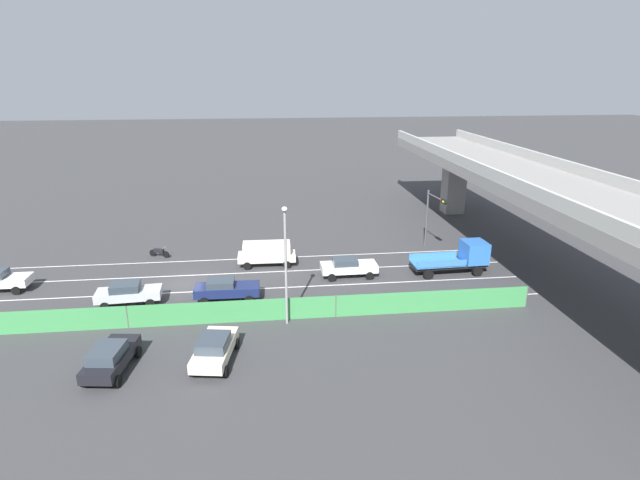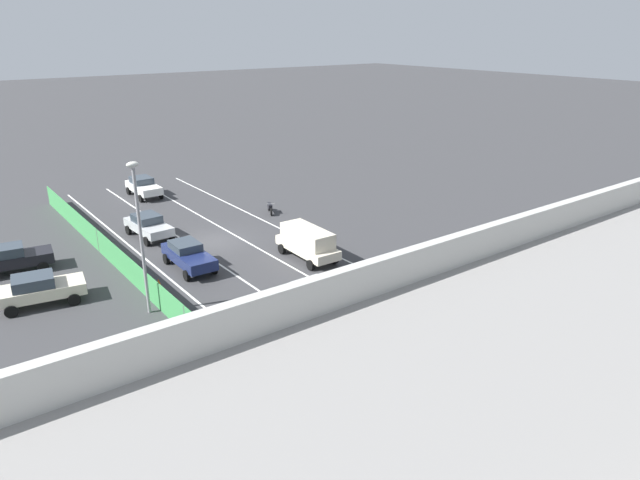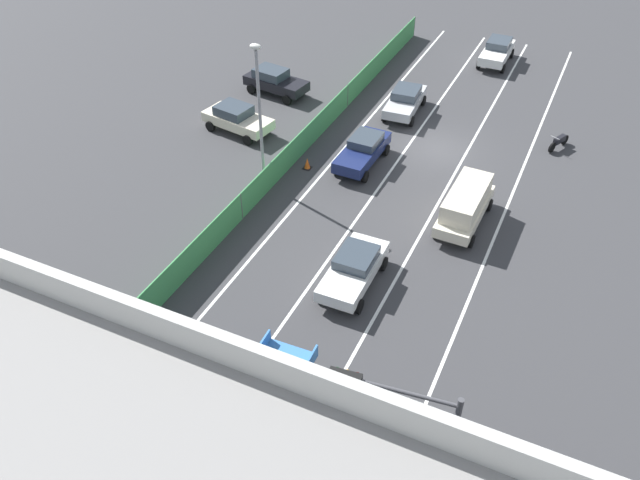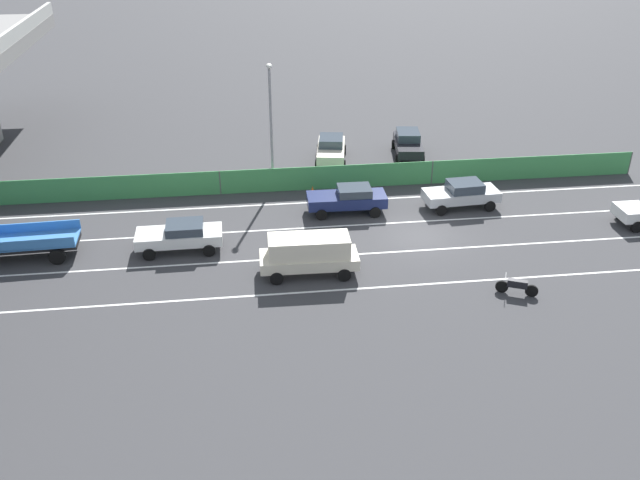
{
  "view_description": "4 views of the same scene",
  "coord_description": "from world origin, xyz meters",
  "px_view_note": "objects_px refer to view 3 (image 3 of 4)",
  "views": [
    {
      "loc": [
        37.1,
        6.14,
        15.48
      ],
      "look_at": [
        -2.67,
        10.79,
        2.26
      ],
      "focal_mm": 28.47,
      "sensor_mm": 36.0,
      "label": 1
    },
    {
      "loc": [
        16.05,
        33.55,
        13.62
      ],
      "look_at": [
        -2.12,
        9.17,
        2.32
      ],
      "focal_mm": 32.11,
      "sensor_mm": 36.0,
      "label": 2
    },
    {
      "loc": [
        -7.64,
        32.47,
        19.56
      ],
      "look_at": [
        2.17,
        11.58,
        0.85
      ],
      "focal_mm": 36.09,
      "sensor_mm": 36.0,
      "label": 3
    },
    {
      "loc": [
        -31.74,
        9.35,
        17.15
      ],
      "look_at": [
        -2.04,
        5.65,
        1.17
      ],
      "focal_mm": 37.89,
      "sensor_mm": 36.0,
      "label": 4
    }
  ],
  "objects_px": {
    "car_sedan_silver": "(405,100)",
    "parked_sedan_cream": "(237,118)",
    "car_sedan_white": "(354,268)",
    "parked_sedan_dark": "(275,81)",
    "car_van_cream": "(466,204)",
    "street_lamp": "(259,105)",
    "flatbed_truck_blue": "(241,426)",
    "car_hatchback_white": "(497,51)",
    "motorcycle": "(559,141)",
    "traffic_light": "(407,421)",
    "car_sedan_navy": "(363,150)",
    "traffic_cone": "(307,164)"
  },
  "relations": [
    {
      "from": "car_sedan_silver",
      "to": "parked_sedan_cream",
      "type": "relative_size",
      "value": 0.99
    },
    {
      "from": "car_sedan_white",
      "to": "parked_sedan_dark",
      "type": "height_order",
      "value": "parked_sedan_dark"
    },
    {
      "from": "car_sedan_white",
      "to": "parked_sedan_dark",
      "type": "xyz_separation_m",
      "value": [
        12.03,
        -15.04,
        0.07
      ]
    },
    {
      "from": "car_van_cream",
      "to": "car_sedan_white",
      "type": "bearing_deg",
      "value": 63.1
    },
    {
      "from": "car_sedan_silver",
      "to": "street_lamp",
      "type": "distance_m",
      "value": 12.27
    },
    {
      "from": "flatbed_truck_blue",
      "to": "parked_sedan_dark",
      "type": "bearing_deg",
      "value": -64.07
    },
    {
      "from": "car_hatchback_white",
      "to": "motorcycle",
      "type": "relative_size",
      "value": 2.4
    },
    {
      "from": "car_hatchback_white",
      "to": "parked_sedan_dark",
      "type": "distance_m",
      "value": 16.66
    },
    {
      "from": "car_van_cream",
      "to": "motorcycle",
      "type": "xyz_separation_m",
      "value": [
        -3.11,
        -9.42,
        -0.69
      ]
    },
    {
      "from": "car_sedan_silver",
      "to": "traffic_light",
      "type": "distance_m",
      "value": 26.34
    },
    {
      "from": "car_hatchback_white",
      "to": "traffic_light",
      "type": "height_order",
      "value": "traffic_light"
    },
    {
      "from": "traffic_light",
      "to": "car_sedan_navy",
      "type": "bearing_deg",
      "value": -64.48
    },
    {
      "from": "motorcycle",
      "to": "flatbed_truck_blue",
      "type": "bearing_deg",
      "value": 75.5
    },
    {
      "from": "parked_sedan_dark",
      "to": "traffic_cone",
      "type": "height_order",
      "value": "parked_sedan_dark"
    },
    {
      "from": "traffic_cone",
      "to": "car_sedan_navy",
      "type": "bearing_deg",
      "value": -145.68
    },
    {
      "from": "car_sedan_silver",
      "to": "flatbed_truck_blue",
      "type": "distance_m",
      "value": 25.72
    },
    {
      "from": "car_hatchback_white",
      "to": "flatbed_truck_blue",
      "type": "xyz_separation_m",
      "value": [
        0.36,
        35.72,
        0.41
      ]
    },
    {
      "from": "car_hatchback_white",
      "to": "traffic_cone",
      "type": "relative_size",
      "value": 6.88
    },
    {
      "from": "traffic_cone",
      "to": "car_sedan_silver",
      "type": "bearing_deg",
      "value": -107.72
    },
    {
      "from": "car_hatchback_white",
      "to": "traffic_cone",
      "type": "bearing_deg",
      "value": 71.68
    },
    {
      "from": "car_sedan_white",
      "to": "street_lamp",
      "type": "relative_size",
      "value": 0.57
    },
    {
      "from": "car_hatchback_white",
      "to": "car_sedan_white",
      "type": "bearing_deg",
      "value": 89.56
    },
    {
      "from": "car_sedan_navy",
      "to": "traffic_cone",
      "type": "relative_size",
      "value": 7.23
    },
    {
      "from": "traffic_light",
      "to": "motorcycle",
      "type": "bearing_deg",
      "value": -92.71
    },
    {
      "from": "car_sedan_silver",
      "to": "parked_sedan_dark",
      "type": "height_order",
      "value": "parked_sedan_dark"
    },
    {
      "from": "traffic_light",
      "to": "traffic_cone",
      "type": "bearing_deg",
      "value": -55.37
    },
    {
      "from": "parked_sedan_dark",
      "to": "car_sedan_navy",
      "type": "bearing_deg",
      "value": 146.78
    },
    {
      "from": "car_sedan_silver",
      "to": "traffic_light",
      "type": "height_order",
      "value": "traffic_light"
    },
    {
      "from": "car_sedan_navy",
      "to": "parked_sedan_cream",
      "type": "xyz_separation_m",
      "value": [
        8.27,
        -0.15,
        0.03
      ]
    },
    {
      "from": "motorcycle",
      "to": "parked_sedan_cream",
      "type": "height_order",
      "value": "parked_sedan_cream"
    },
    {
      "from": "car_sedan_white",
      "to": "street_lamp",
      "type": "bearing_deg",
      "value": -35.24
    },
    {
      "from": "car_sedan_white",
      "to": "car_sedan_navy",
      "type": "height_order",
      "value": "car_sedan_navy"
    },
    {
      "from": "motorcycle",
      "to": "street_lamp",
      "type": "distance_m",
      "value": 17.87
    },
    {
      "from": "motorcycle",
      "to": "parked_sedan_dark",
      "type": "xyz_separation_m",
      "value": [
        18.37,
        0.76,
        0.47
      ]
    },
    {
      "from": "traffic_light",
      "to": "street_lamp",
      "type": "distance_m",
      "value": 18.8
    },
    {
      "from": "car_hatchback_white",
      "to": "motorcycle",
      "type": "height_order",
      "value": "car_hatchback_white"
    },
    {
      "from": "flatbed_truck_blue",
      "to": "traffic_cone",
      "type": "distance_m",
      "value": 17.98
    },
    {
      "from": "motorcycle",
      "to": "parked_sedan_dark",
      "type": "relative_size",
      "value": 0.41
    },
    {
      "from": "car_sedan_navy",
      "to": "traffic_light",
      "type": "bearing_deg",
      "value": 115.52
    },
    {
      "from": "parked_sedan_dark",
      "to": "traffic_cone",
      "type": "bearing_deg",
      "value": 129.02
    },
    {
      "from": "car_sedan_white",
      "to": "car_hatchback_white",
      "type": "xyz_separation_m",
      "value": [
        -0.2,
        -26.35,
        0.04
      ]
    },
    {
      "from": "car_van_cream",
      "to": "street_lamp",
      "type": "height_order",
      "value": "street_lamp"
    },
    {
      "from": "traffic_light",
      "to": "car_sedan_white",
      "type": "bearing_deg",
      "value": -58.89
    },
    {
      "from": "car_sedan_silver",
      "to": "street_lamp",
      "type": "relative_size",
      "value": 0.58
    },
    {
      "from": "parked_sedan_dark",
      "to": "street_lamp",
      "type": "xyz_separation_m",
      "value": [
        -4.56,
        9.76,
        3.76
      ]
    },
    {
      "from": "car_sedan_navy",
      "to": "motorcycle",
      "type": "xyz_separation_m",
      "value": [
        -9.75,
        -6.41,
        -0.42
      ]
    },
    {
      "from": "car_sedan_white",
      "to": "traffic_cone",
      "type": "bearing_deg",
      "value": -51.71
    },
    {
      "from": "traffic_light",
      "to": "car_van_cream",
      "type": "bearing_deg",
      "value": -82.56
    },
    {
      "from": "flatbed_truck_blue",
      "to": "parked_sedan_dark",
      "type": "xyz_separation_m",
      "value": [
        11.87,
        -24.4,
        -0.39
      ]
    },
    {
      "from": "motorcycle",
      "to": "parked_sedan_dark",
      "type": "bearing_deg",
      "value": 2.38
    }
  ]
}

